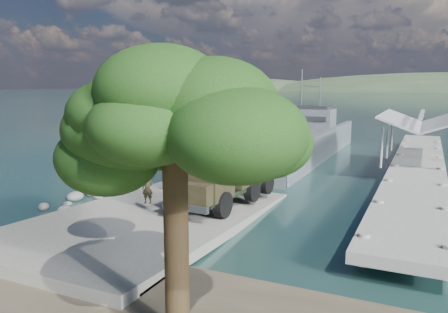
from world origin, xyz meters
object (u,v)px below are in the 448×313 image
military_truck (230,167)px  overhang_tree (166,129)px  landing_craft (286,149)px  pier (418,158)px  soldier (148,195)px

military_truck → overhang_tree: (4.12, -13.51, 3.72)m
landing_craft → overhang_tree: landing_craft is taller
pier → military_truck: 18.45m
pier → military_truck: bearing=-123.7°
soldier → overhang_tree: size_ratio=0.20×
soldier → overhang_tree: overhang_tree is taller
soldier → military_truck: bearing=34.1°
pier → military_truck: size_ratio=4.75×
landing_craft → overhang_tree: bearing=-78.7°
pier → soldier: pier is taller
overhang_tree → pier: bearing=78.1°
military_truck → soldier: bearing=-128.1°
pier → military_truck: pier is taller
landing_craft → pier: bearing=-22.6°
overhang_tree → military_truck: bearing=107.0°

